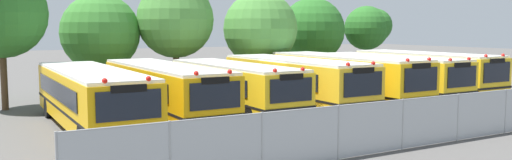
% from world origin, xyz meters
% --- Properties ---
extents(ground_plane, '(160.00, 160.00, 0.00)m').
position_xyz_m(ground_plane, '(0.00, 0.00, 0.00)').
color(ground_plane, '#514F4C').
extents(school_bus_0, '(2.66, 11.19, 2.56)m').
position_xyz_m(school_bus_0, '(-9.78, -0.11, 1.35)').
color(school_bus_0, '#EAA80C').
rests_on(school_bus_0, ground_plane).
extents(school_bus_1, '(2.47, 10.73, 2.60)m').
position_xyz_m(school_bus_1, '(-6.57, 0.21, 1.37)').
color(school_bus_1, '#EAA80C').
rests_on(school_bus_1, ground_plane).
extents(school_bus_2, '(2.50, 9.80, 2.54)m').
position_xyz_m(school_bus_2, '(-3.19, 0.05, 1.34)').
color(school_bus_2, yellow).
rests_on(school_bus_2, ground_plane).
extents(school_bus_3, '(2.56, 10.27, 2.69)m').
position_xyz_m(school_bus_3, '(0.10, -0.16, 1.42)').
color(school_bus_3, yellow).
rests_on(school_bus_3, ground_plane).
extents(school_bus_4, '(2.54, 10.62, 2.79)m').
position_xyz_m(school_bus_4, '(3.15, -0.25, 1.46)').
color(school_bus_4, yellow).
rests_on(school_bus_4, ground_plane).
extents(school_bus_5, '(2.55, 9.78, 2.67)m').
position_xyz_m(school_bus_5, '(6.48, -0.17, 1.41)').
color(school_bus_5, yellow).
rests_on(school_bus_5, ground_plane).
extents(school_bus_6, '(2.63, 9.76, 2.75)m').
position_xyz_m(school_bus_6, '(9.66, 0.19, 1.45)').
color(school_bus_6, yellow).
rests_on(school_bus_6, ground_plane).
extents(tree_0, '(4.44, 4.44, 7.02)m').
position_xyz_m(tree_0, '(-12.26, 7.17, 4.89)').
color(tree_0, '#4C3823').
rests_on(tree_0, ground_plane).
extents(tree_1, '(4.56, 4.56, 6.09)m').
position_xyz_m(tree_1, '(-6.93, 9.30, 3.77)').
color(tree_1, '#4C3823').
rests_on(tree_1, ground_plane).
extents(tree_2, '(4.60, 4.60, 6.88)m').
position_xyz_m(tree_2, '(-2.86, 8.14, 4.57)').
color(tree_2, '#4C3823').
rests_on(tree_2, ground_plane).
extents(tree_3, '(4.69, 4.69, 6.38)m').
position_xyz_m(tree_3, '(2.38, 6.98, 4.10)').
color(tree_3, '#4C3823').
rests_on(tree_3, ground_plane).
extents(tree_4, '(4.71, 4.71, 6.26)m').
position_xyz_m(tree_4, '(8.20, 9.35, 3.95)').
color(tree_4, '#4C3823').
rests_on(tree_4, ground_plane).
extents(tree_5, '(3.63, 3.37, 5.76)m').
position_xyz_m(tree_5, '(13.13, 8.92, 4.12)').
color(tree_5, '#4C3823').
rests_on(tree_5, ground_plane).
extents(chainlink_fence, '(24.80, 0.07, 1.73)m').
position_xyz_m(chainlink_fence, '(-0.17, -9.02, 0.90)').
color(chainlink_fence, '#9EA0A3').
rests_on(chainlink_fence, ground_plane).
extents(traffic_cone, '(0.51, 0.51, 0.67)m').
position_xyz_m(traffic_cone, '(-6.33, -7.62, 0.33)').
color(traffic_cone, '#EA5914').
rests_on(traffic_cone, ground_plane).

